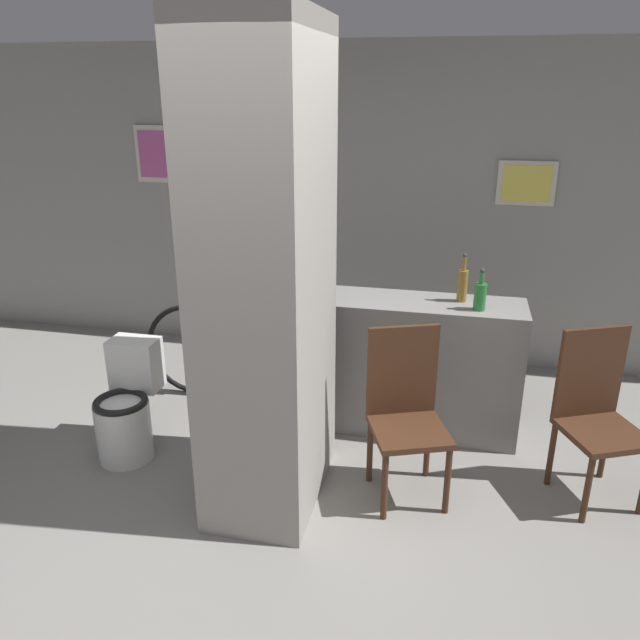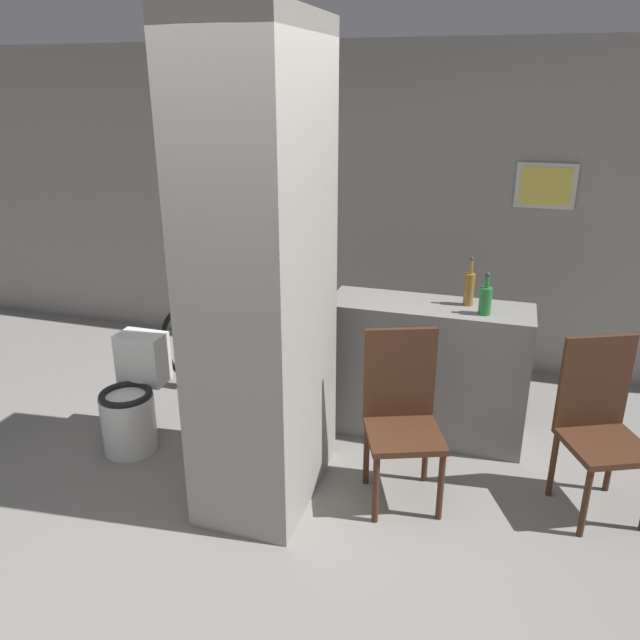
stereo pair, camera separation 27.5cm
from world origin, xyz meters
TOP-DOWN VIEW (x-y plane):
  - ground_plane at (0.00, 0.00)m, footprint 14.00×14.00m
  - wall_back at (-0.00, 2.63)m, footprint 8.00×0.09m
  - pillar_center at (0.04, 0.47)m, footprint 0.60×0.94m
  - counter_shelf at (0.83, 1.38)m, footprint 1.31×0.44m
  - toilet at (-0.98, 0.66)m, footprint 0.35×0.51m
  - chair_near_pillar at (0.79, 0.65)m, footprint 0.53×0.53m
  - chair_by_doorway at (1.85, 0.87)m, footprint 0.55×0.55m
  - bicycle at (-0.45, 1.52)m, footprint 1.64×0.42m
  - bottle_tall at (1.06, 1.44)m, footprint 0.06×0.06m
  - bottle_short at (1.17, 1.29)m, footprint 0.08×0.08m

SIDE VIEW (x-z plane):
  - ground_plane at x=0.00m, z-range 0.00..0.00m
  - toilet at x=-0.98m, z-range -0.05..0.68m
  - bicycle at x=-0.45m, z-range -0.01..0.78m
  - counter_shelf at x=0.83m, z-range 0.00..0.94m
  - chair_near_pillar at x=0.79m, z-range 0.03..1.03m
  - chair_by_doorway at x=1.85m, z-range 0.03..1.03m
  - bottle_short at x=1.17m, z-range 0.90..1.17m
  - bottle_tall at x=1.06m, z-range 0.90..1.22m
  - pillar_center at x=0.04m, z-range 0.00..2.60m
  - wall_back at x=0.00m, z-range 0.00..2.60m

